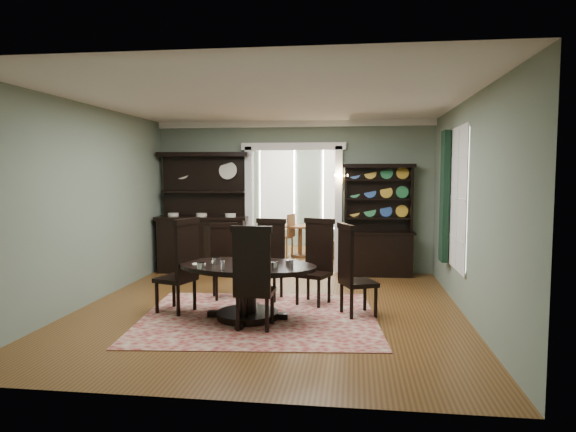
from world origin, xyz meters
name	(u,v)px	position (x,y,z in m)	size (l,w,h in m)	color
room	(269,201)	(0.00, 0.04, 1.58)	(5.51, 6.01, 3.01)	brown
parlor	(306,191)	(0.00, 5.53, 1.52)	(3.51, 3.50, 3.01)	brown
doorway_trim	(294,191)	(0.00, 3.00, 1.62)	(2.08, 0.25, 2.57)	silver
right_window	(451,197)	(2.69, 0.93, 1.60)	(0.15, 1.47, 2.12)	white
wall_sconce	(341,177)	(0.95, 2.85, 1.89)	(0.27, 0.21, 0.21)	#B37A2F
rug	(259,317)	(-0.07, -0.44, 0.01)	(3.18, 2.71, 0.01)	maroon
dining_table	(247,281)	(-0.21, -0.50, 0.52)	(2.01, 1.94, 0.75)	black
centerpiece	(249,259)	(-0.19, -0.49, 0.81)	(1.40, 0.90, 0.23)	silver
chair_far_left	(225,258)	(-0.83, 0.66, 0.62)	(0.56, 0.55, 1.18)	black
chair_far_mid	(269,257)	(-0.11, 0.68, 0.66)	(0.53, 0.51, 1.26)	black
chair_far_right	(317,259)	(0.65, 0.48, 0.68)	(0.61, 0.60, 1.29)	black
chair_end_left	(182,264)	(-1.18, -0.34, 0.71)	(0.61, 0.62, 1.35)	black
chair_end_right	(351,268)	(1.18, -0.19, 0.68)	(0.60, 0.61, 1.29)	black
chair_near	(253,276)	(-0.03, -1.02, 0.70)	(0.51, 0.48, 1.33)	black
sideboard	(203,230)	(-1.79, 2.72, 0.83)	(1.85, 0.77, 2.39)	black
welsh_dresser	(378,235)	(1.67, 2.77, 0.78)	(1.40, 0.57, 2.15)	black
parlor_table	(300,236)	(-0.05, 4.75, 0.48)	(0.80, 0.80, 0.74)	brown
parlor_chair_left	(286,234)	(-0.36, 4.58, 0.55)	(0.47, 0.46, 1.02)	brown
parlor_chair_right	(327,239)	(0.60, 4.55, 0.46)	(0.38, 0.37, 0.85)	brown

